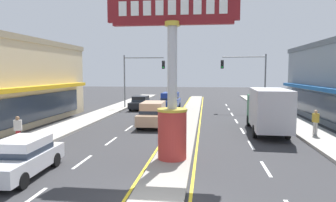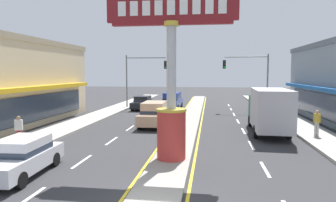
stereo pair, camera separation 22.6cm
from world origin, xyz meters
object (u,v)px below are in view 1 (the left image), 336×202
object	(u,v)px
box_truck_near_right_lane	(268,109)
suv_far_right_lane	(153,114)
district_sign	(172,87)
pedestrian_far_side	(18,129)
pedestrian_near_kerb	(315,121)
traffic_light_left_side	(139,72)
suv_mid_left_lane	(170,101)
sedan_far_left_oncoming	(22,157)
traffic_light_right_side	(249,72)
sedan_near_left_lane	(140,103)

from	to	relation	value
box_truck_near_right_lane	suv_far_right_lane	xyz separation A→B (m)	(-8.35, 1.85, -0.71)
district_sign	pedestrian_far_side	size ratio (longest dim) A/B	4.75
district_sign	box_truck_near_right_lane	world-z (taller)	district_sign
pedestrian_near_kerb	traffic_light_left_side	bearing A→B (deg)	135.66
pedestrian_near_kerb	pedestrian_far_side	size ratio (longest dim) A/B	1.01
suv_mid_left_lane	sedan_far_left_oncoming	bearing A→B (deg)	-98.04
district_sign	pedestrian_far_side	bearing A→B (deg)	170.70
traffic_light_left_side	traffic_light_right_side	xyz separation A→B (m)	(12.28, -0.69, 0.00)
district_sign	suv_mid_left_lane	bearing A→B (deg)	97.03
traffic_light_left_side	sedan_near_left_lane	xyz separation A→B (m)	(0.29, -0.73, -3.46)
suv_far_right_lane	suv_mid_left_lane	bearing A→B (deg)	89.97
suv_far_right_lane	traffic_light_left_side	bearing A→B (deg)	107.60
pedestrian_far_side	district_sign	bearing A→B (deg)	-9.30
traffic_light_right_side	suv_mid_left_lane	world-z (taller)	traffic_light_right_side
box_truck_near_right_lane	sedan_near_left_lane	world-z (taller)	box_truck_near_right_lane
traffic_light_right_side	box_truck_near_right_lane	bearing A→B (deg)	-91.59
sedan_near_left_lane	traffic_light_left_side	bearing A→B (deg)	111.38
pedestrian_far_side	sedan_near_left_lane	bearing A→B (deg)	81.02
traffic_light_right_side	pedestrian_far_side	bearing A→B (deg)	-128.91
traffic_light_left_side	suv_mid_left_lane	world-z (taller)	traffic_light_left_side
sedan_far_left_oncoming	box_truck_near_right_lane	bearing A→B (deg)	41.19
traffic_light_right_side	pedestrian_far_side	world-z (taller)	traffic_light_right_side
traffic_light_right_side	suv_far_right_lane	size ratio (longest dim) A/B	1.34
traffic_light_right_side	pedestrian_near_kerb	size ratio (longest dim) A/B	3.76
district_sign	pedestrian_near_kerb	size ratio (longest dim) A/B	4.69
traffic_light_right_side	suv_mid_left_lane	bearing A→B (deg)	174.91
traffic_light_left_side	suv_far_right_lane	size ratio (longest dim) A/B	1.34
traffic_light_left_side	traffic_light_right_side	bearing A→B (deg)	-3.22
district_sign	sedan_near_left_lane	size ratio (longest dim) A/B	1.77
traffic_light_right_side	suv_mid_left_lane	distance (m)	9.31
suv_mid_left_lane	district_sign	bearing A→B (deg)	-82.97
pedestrian_far_side	pedestrian_near_kerb	bearing A→B (deg)	15.52
sedan_near_left_lane	sedan_far_left_oncoming	world-z (taller)	same
traffic_light_right_side	sedan_near_left_lane	distance (m)	12.48
suv_far_right_lane	pedestrian_near_kerb	bearing A→B (deg)	-15.36
sedan_near_left_lane	suv_far_right_lane	bearing A→B (deg)	-72.66
box_truck_near_right_lane	sedan_far_left_oncoming	size ratio (longest dim) A/B	1.60
suv_far_right_lane	traffic_light_right_side	bearing A→B (deg)	50.65
sedan_far_left_oncoming	suv_far_right_lane	bearing A→B (deg)	74.67
sedan_near_left_lane	suv_mid_left_lane	distance (m)	3.41
traffic_light_right_side	district_sign	bearing A→B (deg)	-107.15
traffic_light_left_side	suv_far_right_lane	world-z (taller)	traffic_light_left_side
district_sign	traffic_light_left_side	world-z (taller)	district_sign
sedan_far_left_oncoming	pedestrian_far_side	distance (m)	5.11
sedan_near_left_lane	sedan_far_left_oncoming	size ratio (longest dim) A/B	1.00
traffic_light_left_side	sedan_near_left_lane	size ratio (longest dim) A/B	1.42
district_sign	sedan_far_left_oncoming	xyz separation A→B (m)	(-5.86, -2.75, -2.74)
traffic_light_right_side	sedan_far_left_oncoming	size ratio (longest dim) A/B	1.42
traffic_light_right_side	box_truck_near_right_lane	world-z (taller)	traffic_light_right_side
district_sign	traffic_light_left_side	bearing A→B (deg)	106.61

